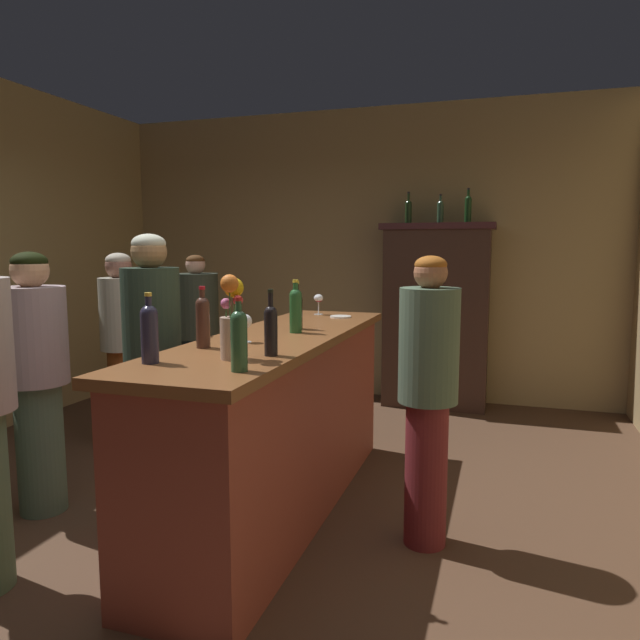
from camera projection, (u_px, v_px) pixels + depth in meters
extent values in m
plane|color=#4C3323|center=(211.00, 535.00, 3.17)|extent=(8.51, 8.51, 0.00)
cube|color=tan|center=(360.00, 254.00, 6.13)|extent=(5.35, 0.12, 2.97)
cube|color=brown|center=(279.00, 428.00, 3.40)|extent=(0.60, 2.45, 1.01)
cube|color=brown|center=(278.00, 339.00, 3.33)|extent=(0.68, 2.56, 0.05)
cube|color=#3A251D|center=(436.00, 316.00, 5.66)|extent=(0.99, 0.38, 1.79)
cube|color=#401F23|center=(438.00, 227.00, 5.55)|extent=(1.07, 0.44, 0.06)
cylinder|color=#2B5232|center=(239.00, 345.00, 2.33)|extent=(0.07, 0.07, 0.21)
sphere|color=#2B5232|center=(239.00, 319.00, 2.32)|extent=(0.07, 0.07, 0.07)
cylinder|color=#2B5232|center=(238.00, 310.00, 2.31)|extent=(0.03, 0.03, 0.07)
cylinder|color=#B2221E|center=(238.00, 299.00, 2.31)|extent=(0.03, 0.03, 0.02)
cylinder|color=black|center=(297.00, 314.00, 3.56)|extent=(0.07, 0.07, 0.18)
sphere|color=black|center=(296.00, 300.00, 3.55)|extent=(0.07, 0.07, 0.07)
cylinder|color=black|center=(296.00, 292.00, 3.54)|extent=(0.03, 0.03, 0.10)
cylinder|color=gold|center=(296.00, 282.00, 3.54)|extent=(0.03, 0.03, 0.02)
cylinder|color=#225126|center=(296.00, 314.00, 3.40)|extent=(0.07, 0.07, 0.22)
sphere|color=#225126|center=(296.00, 295.00, 3.38)|extent=(0.07, 0.07, 0.07)
cylinder|color=#225126|center=(296.00, 289.00, 3.38)|extent=(0.03, 0.03, 0.07)
cylinder|color=gold|center=(296.00, 281.00, 3.37)|extent=(0.03, 0.03, 0.02)
cylinder|color=#44271D|center=(203.00, 326.00, 2.88)|extent=(0.07, 0.07, 0.22)
sphere|color=#44271D|center=(202.00, 304.00, 2.87)|extent=(0.07, 0.07, 0.07)
cylinder|color=#44271D|center=(202.00, 297.00, 2.86)|extent=(0.03, 0.03, 0.07)
cylinder|color=#A81420|center=(202.00, 288.00, 2.86)|extent=(0.03, 0.03, 0.02)
cylinder|color=black|center=(271.00, 334.00, 2.67)|extent=(0.06, 0.06, 0.20)
sphere|color=black|center=(271.00, 313.00, 2.66)|extent=(0.06, 0.06, 0.06)
cylinder|color=black|center=(271.00, 303.00, 2.65)|extent=(0.02, 0.02, 0.09)
cylinder|color=black|center=(270.00, 291.00, 2.65)|extent=(0.03, 0.03, 0.02)
cylinder|color=#25233A|center=(150.00, 339.00, 2.50)|extent=(0.07, 0.07, 0.22)
sphere|color=#25233A|center=(149.00, 314.00, 2.48)|extent=(0.07, 0.07, 0.07)
cylinder|color=#25233A|center=(148.00, 305.00, 2.48)|extent=(0.03, 0.03, 0.07)
cylinder|color=gold|center=(148.00, 294.00, 2.47)|extent=(0.03, 0.03, 0.02)
cylinder|color=white|center=(319.00, 314.00, 4.34)|extent=(0.07, 0.07, 0.00)
cylinder|color=white|center=(319.00, 308.00, 4.33)|extent=(0.01, 0.01, 0.09)
ellipsoid|color=white|center=(319.00, 298.00, 4.32)|extent=(0.07, 0.07, 0.06)
ellipsoid|color=maroon|center=(319.00, 300.00, 4.32)|extent=(0.06, 0.06, 0.02)
cylinder|color=white|center=(245.00, 342.00, 3.06)|extent=(0.07, 0.07, 0.00)
cylinder|color=white|center=(245.00, 335.00, 3.06)|extent=(0.01, 0.01, 0.07)
ellipsoid|color=white|center=(245.00, 321.00, 3.05)|extent=(0.07, 0.07, 0.08)
cylinder|color=tan|center=(232.00, 338.00, 2.59)|extent=(0.11, 0.11, 0.19)
cylinder|color=#38602D|center=(238.00, 317.00, 2.56)|extent=(0.01, 0.01, 0.15)
sphere|color=red|center=(238.00, 300.00, 2.55)|extent=(0.04, 0.04, 0.04)
cylinder|color=#38602D|center=(234.00, 310.00, 2.60)|extent=(0.01, 0.01, 0.21)
sphere|color=gold|center=(234.00, 288.00, 2.59)|extent=(0.09, 0.09, 0.09)
cylinder|color=#38602D|center=(226.00, 319.00, 2.58)|extent=(0.01, 0.01, 0.14)
sphere|color=#CC5A8F|center=(226.00, 303.00, 2.58)|extent=(0.05, 0.05, 0.05)
cylinder|color=#38602D|center=(230.00, 309.00, 2.55)|extent=(0.01, 0.01, 0.23)
sphere|color=orange|center=(229.00, 283.00, 2.53)|extent=(0.08, 0.08, 0.08)
cylinder|color=white|center=(341.00, 317.00, 4.15)|extent=(0.15, 0.15, 0.01)
cylinder|color=#1E3318|center=(408.00, 214.00, 5.62)|extent=(0.06, 0.06, 0.19)
sphere|color=#1E3318|center=(409.00, 204.00, 5.61)|extent=(0.06, 0.06, 0.06)
cylinder|color=#1E3318|center=(409.00, 199.00, 5.60)|extent=(0.02, 0.02, 0.10)
cylinder|color=black|center=(409.00, 193.00, 5.60)|extent=(0.03, 0.03, 0.02)
cylinder|color=#304D35|center=(440.00, 214.00, 5.53)|extent=(0.06, 0.06, 0.18)
sphere|color=#304D35|center=(441.00, 204.00, 5.52)|extent=(0.06, 0.06, 0.06)
cylinder|color=#304D35|center=(441.00, 200.00, 5.51)|extent=(0.02, 0.02, 0.08)
cylinder|color=black|center=(441.00, 195.00, 5.51)|extent=(0.02, 0.02, 0.02)
cylinder|color=#193918|center=(468.00, 211.00, 5.45)|extent=(0.06, 0.06, 0.22)
sphere|color=#193918|center=(468.00, 199.00, 5.44)|extent=(0.06, 0.06, 0.06)
cylinder|color=#193918|center=(468.00, 195.00, 5.43)|extent=(0.02, 0.02, 0.09)
cylinder|color=black|center=(469.00, 189.00, 5.42)|extent=(0.03, 0.03, 0.02)
cylinder|color=#1E374C|center=(198.00, 379.00, 5.21)|extent=(0.28, 0.28, 0.76)
cylinder|color=#2A3227|center=(197.00, 306.00, 5.13)|extent=(0.39, 0.39, 0.57)
sphere|color=#DBA38C|center=(195.00, 265.00, 5.08)|extent=(0.17, 0.17, 0.17)
ellipsoid|color=#563317|center=(195.00, 260.00, 5.08)|extent=(0.16, 0.16, 0.09)
cylinder|color=brown|center=(124.00, 397.00, 4.58)|extent=(0.23, 0.23, 0.77)
cylinder|color=#A8A692|center=(120.00, 314.00, 4.49)|extent=(0.32, 0.32, 0.56)
sphere|color=#946151|center=(118.00, 266.00, 4.45)|extent=(0.20, 0.20, 0.20)
ellipsoid|color=#BBB09B|center=(118.00, 260.00, 4.44)|extent=(0.19, 0.19, 0.11)
cylinder|color=#4D6752|center=(41.00, 448.00, 3.42)|extent=(0.27, 0.27, 0.77)
cylinder|color=#A18B8F|center=(34.00, 336.00, 3.34)|extent=(0.37, 0.37, 0.57)
sphere|color=tan|center=(30.00, 270.00, 3.29)|extent=(0.21, 0.21, 0.21)
ellipsoid|color=black|center=(29.00, 262.00, 3.28)|extent=(0.20, 0.20, 0.11)
cylinder|color=#4D6E4D|center=(156.00, 440.00, 3.47)|extent=(0.24, 0.24, 0.83)
cylinder|color=#253629|center=(151.00, 320.00, 3.39)|extent=(0.33, 0.33, 0.61)
sphere|color=#956E46|center=(149.00, 252.00, 3.34)|extent=(0.20, 0.20, 0.20)
ellipsoid|color=#B3B59F|center=(149.00, 244.00, 3.33)|extent=(0.19, 0.19, 0.11)
cylinder|color=maroon|center=(426.00, 473.00, 3.03)|extent=(0.22, 0.22, 0.77)
cylinder|color=#485D48|center=(429.00, 345.00, 2.95)|extent=(0.31, 0.31, 0.59)
sphere|color=#9A5E3F|center=(431.00, 273.00, 2.90)|extent=(0.17, 0.17, 0.17)
ellipsoid|color=#9D551A|center=(431.00, 265.00, 2.90)|extent=(0.16, 0.16, 0.09)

